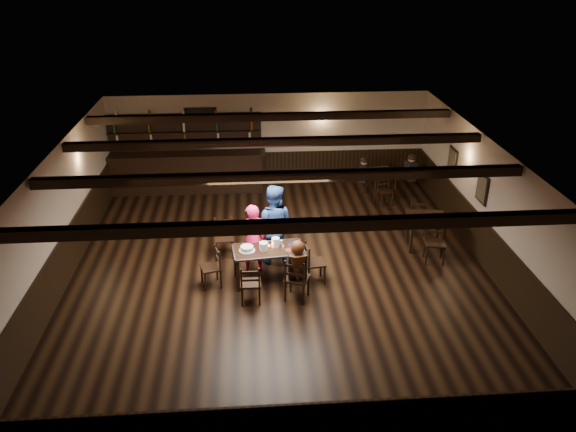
{
  "coord_description": "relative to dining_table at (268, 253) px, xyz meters",
  "views": [
    {
      "loc": [
        -0.61,
        -10.45,
        6.35
      ],
      "look_at": [
        0.19,
        0.2,
        1.23
      ],
      "focal_mm": 35.0,
      "sensor_mm": 36.0,
      "label": 1
    }
  ],
  "objects": [
    {
      "name": "chair_end_right",
      "position": [
        0.88,
        -0.11,
        -0.15
      ],
      "size": [
        0.43,
        0.45,
        0.88
      ],
      "color": "black",
      "rests_on": "ground"
    },
    {
      "name": "chair_far_pushed",
      "position": [
        -0.96,
        1.19,
        -0.14
      ],
      "size": [
        0.45,
        0.43,
        0.89
      ],
      "color": "black",
      "rests_on": "ground"
    },
    {
      "name": "back_table_a",
      "position": [
        3.7,
        1.21,
        -0.01
      ],
      "size": [
        0.99,
        0.99,
        0.75
      ],
      "color": "black",
      "rests_on": "ground"
    },
    {
      "name": "menu_red",
      "position": [
        0.52,
        -0.06,
        0.09
      ],
      "size": [
        0.4,
        0.36,
        0.0
      ],
      "primitive_type": "cube",
      "rotation": [
        0.0,
        0.0,
        0.52
      ],
      "color": "maroon",
      "rests_on": "dining_table"
    },
    {
      "name": "chair_near_left",
      "position": [
        -0.39,
        -0.84,
        -0.16
      ],
      "size": [
        0.4,
        0.38,
        0.85
      ],
      "color": "black",
      "rests_on": "ground"
    },
    {
      "name": "pepper_shaker",
      "position": [
        0.43,
        0.01,
        0.13
      ],
      "size": [
        0.03,
        0.03,
        0.09
      ],
      "primitive_type": "cylinder",
      "color": "#A5A8AD",
      "rests_on": "dining_table"
    },
    {
      "name": "woman_pink",
      "position": [
        -0.32,
        0.41,
        0.13
      ],
      "size": [
        0.63,
        0.47,
        1.57
      ],
      "primitive_type": "imported",
      "rotation": [
        0.0,
        0.0,
        3.31
      ],
      "color": "#FF3386",
      "rests_on": "ground"
    },
    {
      "name": "cake",
      "position": [
        -0.44,
        -0.04,
        0.14
      ],
      "size": [
        0.33,
        0.33,
        0.1
      ],
      "color": "white",
      "rests_on": "dining_table"
    },
    {
      "name": "back_table_b",
      "position": [
        3.32,
        4.23,
        -0.02
      ],
      "size": [
        0.88,
        0.88,
        0.75
      ],
      "color": "black",
      "rests_on": "ground"
    },
    {
      "name": "seated_person",
      "position": [
        0.53,
        -0.74,
        0.19
      ],
      "size": [
        0.36,
        0.54,
        0.88
      ],
      "color": "black",
      "rests_on": "ground"
    },
    {
      "name": "bg_patron_right",
      "position": [
        4.14,
        4.23,
        0.18
      ],
      "size": [
        0.28,
        0.39,
        0.75
      ],
      "color": "black",
      "rests_on": "ground"
    },
    {
      "name": "bar_counter",
      "position": [
        -2.12,
        5.06,
        0.06
      ],
      "size": [
        4.5,
        0.7,
        2.2
      ],
      "color": "black",
      "rests_on": "ground"
    },
    {
      "name": "drink_glass",
      "position": [
        0.27,
        0.19,
        0.14
      ],
      "size": [
        0.06,
        0.06,
        0.09
      ],
      "primitive_type": "cylinder",
      "color": "silver",
      "rests_on": "dining_table"
    },
    {
      "name": "ground",
      "position": [
        0.26,
        0.35,
        -0.66
      ],
      "size": [
        10.0,
        10.0,
        0.0
      ],
      "primitive_type": "plane",
      "color": "black",
      "rests_on": "ground"
    },
    {
      "name": "menu_blue",
      "position": [
        0.57,
        0.16,
        0.09
      ],
      "size": [
        0.35,
        0.31,
        0.0
      ],
      "primitive_type": "cube",
      "rotation": [
        0.0,
        0.0,
        -0.49
      ],
      "color": "#0D0E43",
      "rests_on": "dining_table"
    },
    {
      "name": "room_shell",
      "position": [
        0.27,
        0.38,
        1.08
      ],
      "size": [
        9.02,
        10.02,
        2.71
      ],
      "color": "beige",
      "rests_on": "ground"
    },
    {
      "name": "tea_light",
      "position": [
        0.02,
        0.07,
        0.11
      ],
      "size": [
        0.05,
        0.05,
        0.06
      ],
      "color": "#A5A8AD",
      "rests_on": "dining_table"
    },
    {
      "name": "salt_shaker",
      "position": [
        0.3,
        -0.01,
        0.13
      ],
      "size": [
        0.03,
        0.03,
        0.08
      ],
      "primitive_type": "cylinder",
      "color": "silver",
      "rests_on": "dining_table"
    },
    {
      "name": "chair_near_right",
      "position": [
        0.5,
        -0.8,
        -0.12
      ],
      "size": [
        0.56,
        0.55,
        0.93
      ],
      "color": "black",
      "rests_on": "ground"
    },
    {
      "name": "man_blue",
      "position": [
        0.14,
        0.79,
        0.25
      ],
      "size": [
        1.03,
        0.89,
        1.83
      ],
      "primitive_type": "imported",
      "rotation": [
        0.0,
        0.0,
        2.89
      ],
      "color": "navy",
      "rests_on": "ground"
    },
    {
      "name": "plate_stack_b",
      "position": [
        0.15,
        0.1,
        0.19
      ],
      "size": [
        0.16,
        0.16,
        0.19
      ],
      "primitive_type": "cylinder",
      "color": "white",
      "rests_on": "dining_table"
    },
    {
      "name": "bg_patron_left",
      "position": [
        2.81,
        4.22,
        0.15
      ],
      "size": [
        0.3,
        0.38,
        0.69
      ],
      "color": "black",
      "rests_on": "ground"
    },
    {
      "name": "plate_stack_a",
      "position": [
        -0.1,
        -0.04,
        0.18
      ],
      "size": [
        0.18,
        0.18,
        0.17
      ],
      "primitive_type": "cylinder",
      "color": "white",
      "rests_on": "dining_table"
    },
    {
      "name": "chair_end_left",
      "position": [
        -1.12,
        -0.09,
        -0.16
      ],
      "size": [
        0.47,
        0.49,
        0.85
      ],
      "color": "black",
      "rests_on": "ground"
    },
    {
      "name": "dining_table",
      "position": [
        0.0,
        0.0,
        0.0
      ],
      "size": [
        1.53,
        0.88,
        0.75
      ],
      "color": "black",
      "rests_on": "ground"
    }
  ]
}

